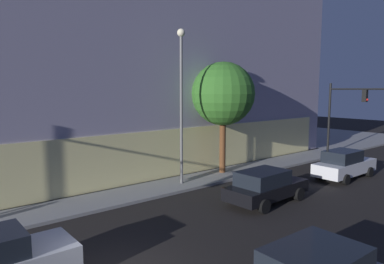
{
  "coord_description": "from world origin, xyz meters",
  "views": [
    {
      "loc": [
        -4.24,
        -8.46,
        5.45
      ],
      "look_at": [
        7.23,
        5.5,
        3.24
      ],
      "focal_mm": 32.94,
      "sensor_mm": 36.0,
      "label": 1
    }
  ],
  "objects_px": {
    "street_lamp_sidewalk": "(181,89)",
    "sidewalk_tree": "(223,94)",
    "car_black": "(265,186)",
    "car_white": "(344,164)",
    "traffic_light_far_corner": "(354,105)",
    "modern_building": "(92,38)"
  },
  "relations": [
    {
      "from": "street_lamp_sidewalk",
      "to": "car_black",
      "type": "bearing_deg",
      "value": -75.42
    },
    {
      "from": "street_lamp_sidewalk",
      "to": "sidewalk_tree",
      "type": "height_order",
      "value": "street_lamp_sidewalk"
    },
    {
      "from": "modern_building",
      "to": "car_white",
      "type": "height_order",
      "value": "modern_building"
    },
    {
      "from": "modern_building",
      "to": "car_white",
      "type": "relative_size",
      "value": 6.48
    },
    {
      "from": "modern_building",
      "to": "car_white",
      "type": "distance_m",
      "value": 24.53
    },
    {
      "from": "car_black",
      "to": "sidewalk_tree",
      "type": "bearing_deg",
      "value": 66.36
    },
    {
      "from": "street_lamp_sidewalk",
      "to": "sidewalk_tree",
      "type": "xyz_separation_m",
      "value": [
        3.62,
        0.42,
        -0.32
      ]
    },
    {
      "from": "traffic_light_far_corner",
      "to": "car_white",
      "type": "bearing_deg",
      "value": -157.37
    },
    {
      "from": "car_black",
      "to": "car_white",
      "type": "height_order",
      "value": "car_white"
    },
    {
      "from": "car_black",
      "to": "car_white",
      "type": "relative_size",
      "value": 0.95
    },
    {
      "from": "modern_building",
      "to": "traffic_light_far_corner",
      "type": "distance_m",
      "value": 23.64
    },
    {
      "from": "street_lamp_sidewalk",
      "to": "car_white",
      "type": "bearing_deg",
      "value": -29.77
    },
    {
      "from": "traffic_light_far_corner",
      "to": "car_white",
      "type": "height_order",
      "value": "traffic_light_far_corner"
    },
    {
      "from": "street_lamp_sidewalk",
      "to": "car_white",
      "type": "relative_size",
      "value": 1.79
    },
    {
      "from": "traffic_light_far_corner",
      "to": "car_white",
      "type": "xyz_separation_m",
      "value": [
        -5.84,
        -2.44,
        -3.37
      ]
    },
    {
      "from": "sidewalk_tree",
      "to": "car_black",
      "type": "relative_size",
      "value": 1.55
    },
    {
      "from": "street_lamp_sidewalk",
      "to": "modern_building",
      "type": "bearing_deg",
      "value": 82.1
    },
    {
      "from": "car_black",
      "to": "car_white",
      "type": "xyz_separation_m",
      "value": [
        7.44,
        -0.07,
        0.04
      ]
    },
    {
      "from": "traffic_light_far_corner",
      "to": "car_white",
      "type": "relative_size",
      "value": 1.21
    },
    {
      "from": "modern_building",
      "to": "sidewalk_tree",
      "type": "distance_m",
      "value": 17.17
    },
    {
      "from": "traffic_light_far_corner",
      "to": "street_lamp_sidewalk",
      "type": "relative_size",
      "value": 0.67
    },
    {
      "from": "car_white",
      "to": "traffic_light_far_corner",
      "type": "bearing_deg",
      "value": 22.63
    }
  ]
}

